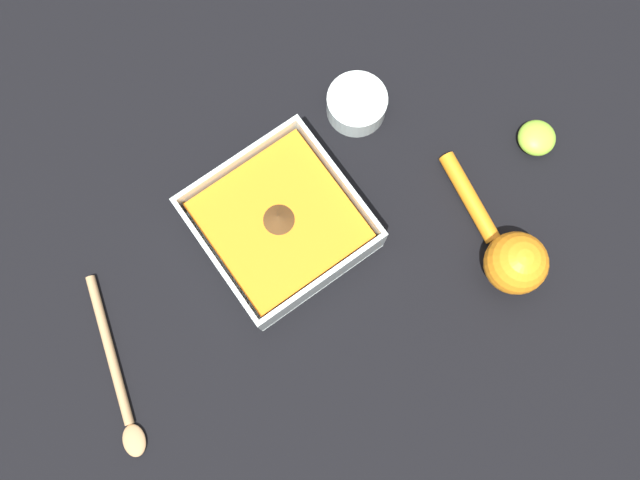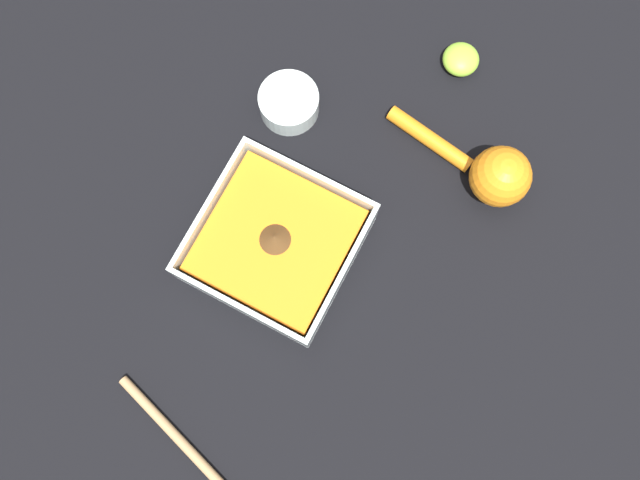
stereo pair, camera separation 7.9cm
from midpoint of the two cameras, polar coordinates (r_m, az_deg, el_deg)
name	(u,v)px [view 1 (the left image)]	position (r m, az deg, el deg)	size (l,w,h in m)	color
ground_plane	(307,226)	(0.83, 1.48, 0.70)	(4.00, 4.00, 0.00)	black
square_dish	(280,225)	(0.80, -0.92, 0.79)	(0.19, 0.19, 0.07)	silver
spice_bowl	(357,105)	(0.87, 5.95, 11.66)	(0.08, 0.08, 0.04)	silver
lemon_squeezer	(511,256)	(0.83, 19.62, -2.00)	(0.21, 0.08, 0.08)	orange
lemon_half	(537,138)	(0.91, 21.54, 8.14)	(0.05, 0.05, 0.03)	#93CC38
wooden_spoon	(116,374)	(0.83, -15.58, -12.39)	(0.23, 0.09, 0.01)	tan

